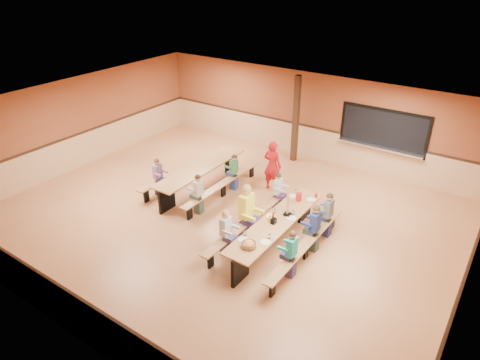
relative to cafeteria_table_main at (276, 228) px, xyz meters
The scene contains 23 objects.
ground 1.98m from the cafeteria_table_main, 168.51° to the left, with size 12.00×12.00×0.00m, color #A4663E.
room_envelope 1.91m from the cafeteria_table_main, 168.51° to the left, with size 12.04×10.04×3.02m.
kitchen_pass_through 5.48m from the cafeteria_table_main, 82.19° to the left, with size 2.78×0.28×1.38m.
structural_post 5.30m from the cafeteria_table_main, 113.39° to the left, with size 0.18×0.18×3.00m, color black.
cafeteria_table_main is the anchor object (origin of this frame).
cafeteria_table_second 3.63m from the cafeteria_table_main, 159.12° to the left, with size 1.91×3.70×0.74m.
seated_child_white_left 1.26m from the cafeteria_table_main, 131.11° to the right, with size 0.37×0.30×1.21m, color silver, non-canonical shape.
seated_adult_yellow 0.86m from the cafeteria_table_main, behind, with size 0.50×0.41×1.48m, color #FFF338, non-canonical shape.
seated_child_grey_left 1.70m from the cafeteria_table_main, 119.00° to the left, with size 0.34×0.28×1.16m, color silver, non-canonical shape.
seated_child_teal_right 1.13m from the cafeteria_table_main, 42.94° to the right, with size 0.35×0.29×1.18m, color teal, non-canonical shape.
seated_child_navy_right 0.92m from the cafeteria_table_main, 25.75° to the left, with size 0.38×0.31×1.23m, color navy, non-canonical shape.
seated_child_char_right 1.42m from the cafeteria_table_main, 54.49° to the left, with size 0.37×0.30×1.21m, color #53585E, non-canonical shape.
seated_child_purple_sec 4.23m from the cafeteria_table_main, behind, with size 0.35×0.28×1.16m, color slate, non-canonical shape.
seated_child_green_sec 3.16m from the cafeteria_table_main, 144.26° to the left, with size 0.33×0.27×1.13m, color #397B4A, non-canonical shape.
seated_child_tan_sec 2.57m from the cafeteria_table_main, behind, with size 0.35×0.29×1.17m, color beige, non-canonical shape.
standing_woman 2.98m from the cafeteria_table_main, 122.73° to the left, with size 0.58×0.38×1.58m, color red.
punch_pitcher 1.22m from the cafeteria_table_main, 91.10° to the left, with size 0.16×0.16×0.22m, color red.
chip_bowl 1.29m from the cafeteria_table_main, 88.74° to the right, with size 0.32×0.32×0.15m, color orange, non-canonical shape.
napkin_dispenser 0.31m from the cafeteria_table_main, 94.04° to the right, with size 0.10×0.14×0.13m, color black.
condiment_mustard 0.34m from the cafeteria_table_main, 142.43° to the right, with size 0.06×0.06×0.17m, color yellow.
condiment_ketchup 0.32m from the cafeteria_table_main, behind, with size 0.06×0.06×0.17m, color #B2140F.
table_paddle 0.52m from the cafeteria_table_main, 76.92° to the left, with size 0.16×0.16×0.56m.
place_settings 0.27m from the cafeteria_table_main, ahead, with size 0.65×3.30×0.11m, color beige, non-canonical shape.
Camera 1 is at (6.05, -8.01, 6.36)m, focal length 32.00 mm.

